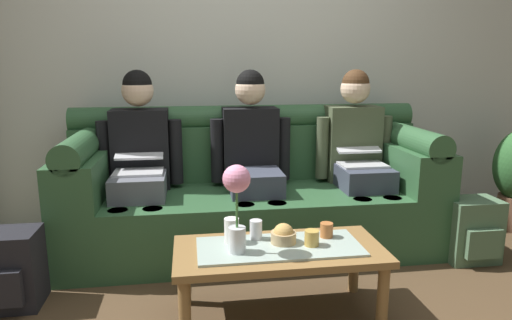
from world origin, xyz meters
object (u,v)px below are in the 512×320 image
at_px(coffee_table, 279,256).
at_px(flower_vase, 237,196).
at_px(person_middle, 252,153).
at_px(person_left, 140,157).
at_px(cup_far_center, 312,238).
at_px(backpack_right, 472,231).
at_px(cup_near_left, 232,230).
at_px(couch, 252,194).
at_px(person_right, 357,150).
at_px(snack_bowl, 283,235).
at_px(cup_far_left, 327,230).
at_px(backpack_left, 8,270).
at_px(cup_near_right, 256,230).

xyz_separation_m(coffee_table, flower_vase, (-0.21, -0.05, 0.33)).
xyz_separation_m(person_middle, flower_vase, (-0.21, -1.00, -0.00)).
height_order(person_middle, flower_vase, person_middle).
height_order(person_left, cup_far_center, person_left).
bearing_deg(backpack_right, person_middle, 160.57).
xyz_separation_m(cup_near_left, cup_far_center, (0.39, -0.10, -0.02)).
height_order(couch, person_right, person_right).
bearing_deg(flower_vase, cup_far_center, 4.35).
bearing_deg(backpack_right, cup_far_center, -157.80).
bearing_deg(snack_bowl, cup_near_left, 170.57).
bearing_deg(person_middle, couch, 90.00).
distance_m(cup_near_left, backpack_right, 1.66).
distance_m(snack_bowl, cup_near_left, 0.26).
distance_m(person_middle, snack_bowl, 0.95).
bearing_deg(person_middle, cup_far_center, -80.70).
bearing_deg(flower_vase, cup_far_left, 14.62).
height_order(person_left, person_middle, same).
height_order(snack_bowl, cup_far_left, snack_bowl).
distance_m(backpack_right, backpack_left, 2.75).
bearing_deg(cup_far_center, backpack_left, 168.29).
bearing_deg(couch, backpack_right, -19.58).
xyz_separation_m(person_left, person_middle, (0.75, 0.00, 0.00)).
height_order(person_left, backpack_left, person_left).
distance_m(flower_vase, cup_far_center, 0.44).
distance_m(flower_vase, backpack_right, 1.72).
relative_size(person_left, cup_near_right, 12.31).
xyz_separation_m(person_right, backpack_left, (-2.13, -0.65, -0.45)).
bearing_deg(cup_far_center, cup_near_left, 165.98).
distance_m(couch, person_right, 0.81).
relative_size(flower_vase, cup_far_left, 5.67).
xyz_separation_m(coffee_table, cup_near_right, (-0.10, 0.11, 0.11)).
xyz_separation_m(cup_near_left, backpack_right, (1.59, 0.40, -0.24)).
bearing_deg(cup_near_right, cup_near_left, -167.67).
bearing_deg(couch, coffee_table, -90.00).
distance_m(coffee_table, cup_near_left, 0.27).
bearing_deg(cup_near_right, flower_vase, -126.47).
height_order(person_right, cup_far_center, person_right).
bearing_deg(cup_near_right, snack_bowl, -28.56).
bearing_deg(cup_far_left, cup_near_right, 175.60).
height_order(person_right, snack_bowl, person_right).
bearing_deg(person_left, person_middle, 0.05).
bearing_deg(person_left, coffee_table, -51.74).
height_order(flower_vase, cup_near_right, flower_vase).
xyz_separation_m(snack_bowl, cup_far_center, (0.13, -0.05, -0.00)).
distance_m(coffee_table, snack_bowl, 0.11).
xyz_separation_m(snack_bowl, cup_near_left, (-0.26, 0.04, 0.02)).
bearing_deg(person_middle, person_left, -179.95).
bearing_deg(cup_near_left, backpack_right, 13.93).
distance_m(couch, cup_near_right, 0.86).
distance_m(person_left, snack_bowl, 1.23).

